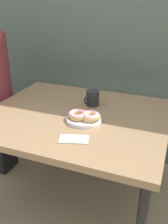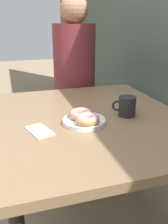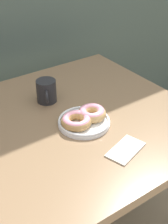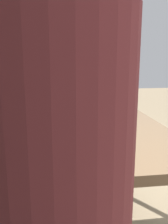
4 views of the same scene
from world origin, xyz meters
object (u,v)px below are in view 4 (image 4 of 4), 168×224
at_px(donut_plate, 84,117).
at_px(napkin, 121,119).
at_px(dining_table, 74,139).
at_px(coffee_mug, 39,116).
at_px(person_figure, 53,222).

height_order(donut_plate, napkin, donut_plate).
bearing_deg(dining_table, coffee_mug, 74.65).
height_order(coffee_mug, napkin, coffee_mug).
relative_size(donut_plate, coffee_mug, 1.86).
xyz_separation_m(dining_table, napkin, (0.11, -0.29, 0.07)).
bearing_deg(donut_plate, dining_table, 141.41).
bearing_deg(napkin, person_figure, 155.52).
distance_m(donut_plate, napkin, 0.23).
bearing_deg(napkin, donut_plate, 97.46).
height_order(dining_table, coffee_mug, coffee_mug).
xyz_separation_m(coffee_mug, napkin, (0.06, -0.47, -0.05)).
bearing_deg(person_figure, dining_table, -8.72).
xyz_separation_m(coffee_mug, person_figure, (-0.85, -0.06, -0.03)).
height_order(coffee_mug, person_figure, person_figure).
distance_m(dining_table, person_figure, 0.81).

